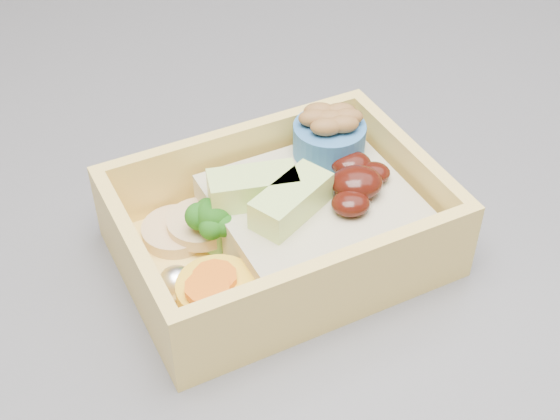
{
  "coord_description": "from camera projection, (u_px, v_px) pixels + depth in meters",
  "views": [
    {
      "loc": [
        0.19,
        -0.56,
        1.28
      ],
      "look_at": [
        0.22,
        -0.2,
        0.96
      ],
      "focal_mm": 50.0,
      "sensor_mm": 36.0,
      "label": 1
    }
  ],
  "objects": [
    {
      "name": "bento_box",
      "position": [
        288.0,
        220.0,
        0.5
      ],
      "size": [
        0.24,
        0.21,
        0.07
      ],
      "rotation": [
        0.0,
        0.0,
        0.39
      ],
      "color": "#FED669",
      "rests_on": "island"
    }
  ]
}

